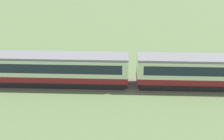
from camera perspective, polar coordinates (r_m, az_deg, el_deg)
The scene contains 1 object.
passenger_train at distance 36.87m, azimuth -11.00°, elevation 0.33°, with size 98.43×3.04×4.20m.
Camera 1 is at (-19.45, -32.55, 17.83)m, focal length 45.00 mm.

